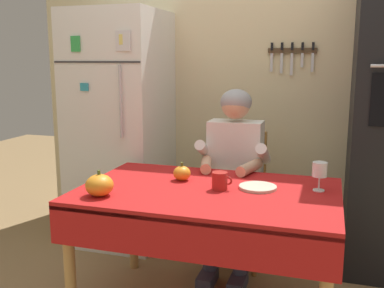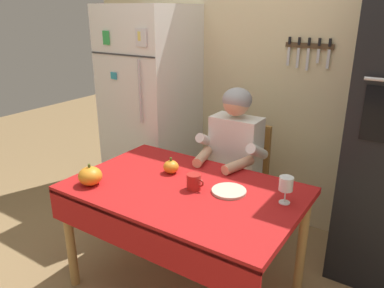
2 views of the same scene
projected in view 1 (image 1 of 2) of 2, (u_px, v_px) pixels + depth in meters
back_wall_assembly at (257, 77)px, 3.46m from camera, size 3.70×0.13×2.60m
refrigerator at (121, 129)px, 3.47m from camera, size 0.68×0.71×1.80m
dining_table at (207, 205)px, 2.40m from camera, size 1.40×0.90×0.74m
chair_behind_person at (238, 190)px, 3.17m from camera, size 0.40×0.40×0.93m
seated_person at (233, 166)px, 2.95m from camera, size 0.47×0.55×1.25m
coffee_mug at (220, 181)px, 2.39m from camera, size 0.11×0.09×0.10m
wine_glass at (320, 170)px, 2.36m from camera, size 0.08×0.08×0.16m
pumpkin_large at (99, 185)px, 2.28m from camera, size 0.15×0.15×0.14m
pumpkin_medium at (182, 173)px, 2.58m from camera, size 0.10×0.10×0.11m
serving_tray at (258, 187)px, 2.42m from camera, size 0.21×0.21×0.02m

